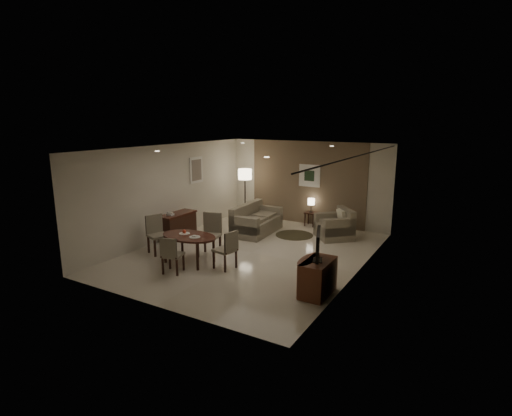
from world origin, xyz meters
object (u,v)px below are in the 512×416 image
Objects in this scene: tv_cabinet at (318,278)px; sofa at (257,219)px; armchair at (334,224)px; chair_far at (209,235)px; chair_near at (173,254)px; side_table at (311,219)px; dining_table at (189,249)px; chair_right at (225,249)px; console_desk at (178,226)px; floor_lamp at (245,195)px; chair_left at (158,235)px.

sofa reaches higher than tv_cabinet.
tv_cabinet is 3.95m from armchair.
chair_near is at bearing -103.17° from chair_far.
sofa reaches higher than side_table.
chair_right reaches higher than dining_table.
sofa is at bearing 45.11° from console_desk.
floor_lamp reaches higher than dining_table.
tv_cabinet is 3.29m from chair_near.
chair_far is 1.10× the size of armchair.
chair_right is 4.42m from floor_lamp.
chair_right is (2.07, -0.01, -0.03)m from chair_left.
chair_left is 0.53× the size of sofa.
chair_right is 3.83m from armchair.
console_desk is at bearing 138.57° from dining_table.
armchair is (2.23, 4.38, 0.00)m from chair_near.
tv_cabinet is at bearing 174.15° from chair_near.
chair_far is (-3.24, 0.78, 0.18)m from tv_cabinet.
console_desk is at bearing -100.69° from armchair.
dining_table is at bearing -74.07° from chair_right.
chair_near is at bearing -77.62° from floor_lamp.
chair_near is at bearing -102.42° from chair_left.
chair_far is at bearing 80.22° from dining_table.
armchair is 2.15× the size of side_table.
tv_cabinet is at bearing -71.81° from chair_left.
chair_far is at bearing 166.49° from tv_cabinet.
chair_left is at bearing 174.02° from dining_table.
side_table is (1.11, 5.31, -0.20)m from chair_near.
chair_left reaches higher than armchair.
console_desk is at bearing -66.97° from chair_near.
chair_far reaches higher than console_desk.
floor_lamp is at bearing -93.26° from chair_near.
console_desk is 1.31× the size of chair_right.
chair_left is (-1.22, -0.52, -0.04)m from chair_far.
sofa reaches higher than dining_table.
console_desk is at bearing 162.95° from tv_cabinet.
sofa is at bearing -124.82° from side_table.
chair_right is 0.52× the size of floor_lamp.
chair_right reaches higher than side_table.
dining_table is 0.78× the size of sofa.
floor_lamp is at bearing -165.87° from side_table.
chair_far is at bearing -105.59° from side_table.
chair_far reaches higher than chair_left.
chair_right is at bearing -93.23° from side_table.
dining_table is 1.48× the size of armchair.
floor_lamp is (-1.05, 4.77, 0.46)m from chair_near.
console_desk is 2.81m from chair_right.
chair_far reaches higher than side_table.
chair_far is 4.14m from side_table.
side_table is (1.11, 3.97, -0.31)m from chair_far.
chair_near is 0.80× the size of chair_far.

